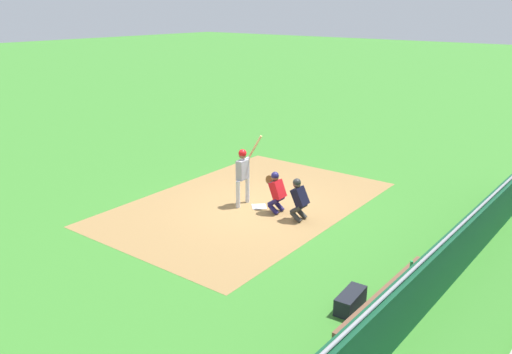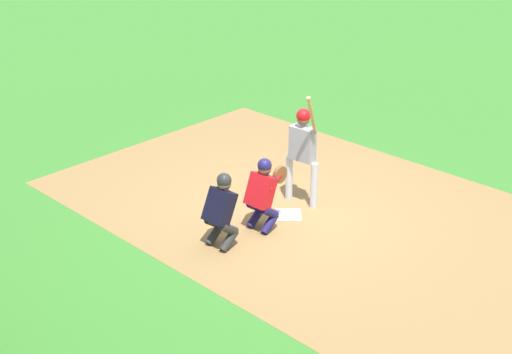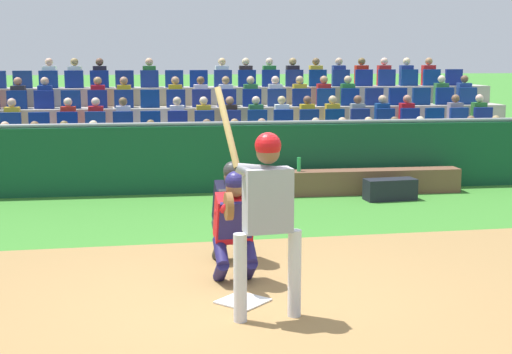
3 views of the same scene
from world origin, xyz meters
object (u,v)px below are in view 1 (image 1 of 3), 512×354
Objects in this scene: batter_at_plate at (243,171)px; catcher_crouching at (276,190)px; equipment_duffel_bag at (350,301)px; home_plate_marker at (259,207)px; home_plate_umpire at (299,198)px; dugout_bench at (388,302)px; water_bottle_on_bench at (411,266)px.

catcher_crouching is at bearing -81.26° from batter_at_plate.
home_plate_marker is at bearing 51.89° from equipment_duffel_bag.
home_plate_umpire is 5.01m from dugout_bench.
home_plate_umpire is at bearing -94.64° from catcher_crouching.
batter_at_plate is 2.49× the size of equipment_duffel_bag.
home_plate_marker is at bearing 91.23° from catcher_crouching.
batter_at_plate is at bearing 93.01° from home_plate_umpire.
dugout_bench is at bearing -116.52° from home_plate_marker.
home_plate_marker is at bearing 63.48° from dugout_bench.
home_plate_umpire is at bearing 68.05° from water_bottle_on_bench.
water_bottle_on_bench is 1.68m from equipment_duffel_bag.
batter_at_plate reaches higher than equipment_duffel_bag.
water_bottle_on_bench is (-1.56, -6.16, -0.57)m from batter_at_plate.
home_plate_umpire is 5.02× the size of water_bottle_on_bench.
water_bottle_on_bench reaches higher than home_plate_marker.
water_bottle_on_bench is (-1.67, -4.13, -0.13)m from home_plate_umpire.
batter_at_plate is 1.74× the size of home_plate_umpire.
home_plate_umpire is at bearing 42.46° from equipment_duffel_bag.
batter_at_plate reaches higher than water_bottle_on_bench.
catcher_crouching is at bearing 48.10° from equipment_duffel_bag.
catcher_crouching is 5.47m from equipment_duffel_bag.
home_plate_umpire is (0.11, -2.03, -0.44)m from batter_at_plate.
equipment_duffel_bag is (-3.24, -4.37, -0.54)m from catcher_crouching.
dugout_bench is at bearing -113.33° from batter_at_plate.
dugout_bench is (-2.83, -5.67, 0.20)m from home_plate_marker.
dugout_bench is 1.16m from water_bottle_on_bench.
catcher_crouching reaches higher than home_plate_umpire.
catcher_crouching is 1.45× the size of equipment_duffel_bag.
equipment_duffel_bag is (-1.50, 0.64, -0.38)m from water_bottle_on_bench.
water_bottle_on_bench reaches higher than equipment_duffel_bag.
batter_at_plate is at bearing 75.80° from water_bottle_on_bench.
home_plate_marker is 0.96m from catcher_crouching.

